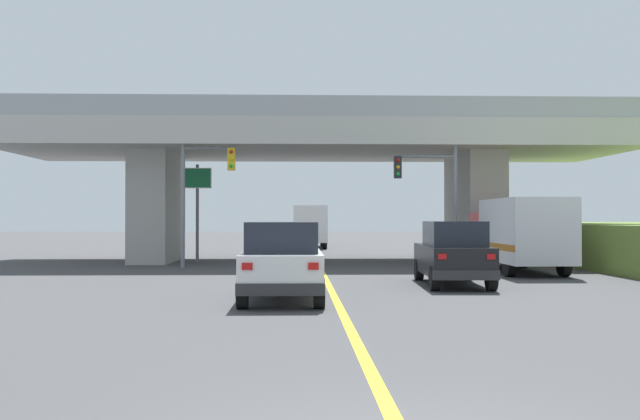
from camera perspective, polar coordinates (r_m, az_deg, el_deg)
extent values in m
plane|color=#424244|center=(36.00, -0.24, -4.02)|extent=(160.00, 160.00, 0.00)
cube|color=#B7B5AD|center=(36.14, -0.24, 5.34)|extent=(29.66, 9.80, 1.20)
cube|color=#A8A69F|center=(36.56, -12.57, 0.20)|extent=(1.79, 5.88, 5.29)
cube|color=#A8A69F|center=(37.00, 11.95, 0.18)|extent=(1.79, 5.88, 5.29)
cube|color=#9EA0A5|center=(31.56, 0.01, 8.14)|extent=(29.66, 0.20, 0.90)
cube|color=#9EA0A5|center=(40.97, -0.43, 6.11)|extent=(29.66, 0.20, 0.90)
cube|color=yellow|center=(19.83, 1.11, -6.76)|extent=(0.20, 26.57, 0.01)
cube|color=silver|center=(18.78, -2.97, -4.63)|extent=(1.99, 4.44, 0.90)
cube|color=#1E232D|center=(18.40, -2.99, -2.13)|extent=(1.75, 2.44, 0.76)
cube|color=#2D2D30|center=(16.64, -3.11, -6.22)|extent=(2.03, 0.20, 0.28)
cube|color=red|center=(16.56, -5.71, -4.40)|extent=(0.24, 0.06, 0.16)
cube|color=red|center=(16.53, -0.52, -4.41)|extent=(0.24, 0.06, 0.16)
cylinder|color=black|center=(20.51, -5.39, -5.55)|extent=(0.26, 0.72, 0.72)
cylinder|color=black|center=(20.48, -0.36, -5.56)|extent=(0.26, 0.72, 0.72)
cylinder|color=black|center=(17.19, -6.08, -6.50)|extent=(0.26, 0.72, 0.72)
cylinder|color=black|center=(17.16, -0.06, -6.52)|extent=(0.26, 0.72, 0.72)
cube|color=black|center=(23.41, 10.29, -3.83)|extent=(2.05, 4.81, 0.90)
cube|color=#1E232D|center=(23.03, 10.44, -1.82)|extent=(1.74, 2.67, 0.76)
cube|color=#2D2D30|center=(21.16, 11.35, -5.01)|extent=(1.89, 0.28, 0.28)
cube|color=red|center=(20.94, 9.52, -3.61)|extent=(0.24, 0.07, 0.16)
cube|color=red|center=(21.20, 13.23, -3.57)|extent=(0.24, 0.07, 0.16)
cylinder|color=black|center=(25.11, 7.73, -4.65)|extent=(0.29, 0.73, 0.72)
cylinder|color=black|center=(25.37, 11.44, -4.60)|extent=(0.29, 0.73, 0.72)
cylinder|color=black|center=(21.53, 8.94, -5.32)|extent=(0.29, 0.73, 0.72)
cylinder|color=black|center=(21.83, 13.24, -5.24)|extent=(0.29, 0.73, 0.72)
cube|color=red|center=(32.12, 13.87, -1.91)|extent=(2.20, 2.00, 1.90)
cube|color=silver|center=(28.74, 15.78, -1.54)|extent=(2.31, 5.03, 2.41)
cube|color=#B26619|center=(28.76, 15.78, -2.74)|extent=(2.33, 4.93, 0.24)
cylinder|color=black|center=(31.89, 12.14, -3.63)|extent=(0.30, 0.90, 0.90)
cylinder|color=black|center=(32.44, 15.58, -3.57)|extent=(0.30, 0.90, 0.90)
cylinder|color=black|center=(27.29, 14.58, -4.13)|extent=(0.30, 0.90, 0.90)
cylinder|color=black|center=(27.92, 18.53, -4.03)|extent=(0.30, 0.90, 0.90)
cylinder|color=slate|center=(32.25, 10.51, 0.46)|extent=(0.18, 0.18, 5.47)
cylinder|color=slate|center=(32.11, 8.31, 4.17)|extent=(2.51, 0.12, 0.12)
cube|color=#232326|center=(31.88, 6.09, 3.34)|extent=(0.32, 0.26, 0.96)
sphere|color=red|center=(31.75, 6.13, 3.90)|extent=(0.16, 0.16, 0.16)
sphere|color=gold|center=(31.73, 6.13, 3.36)|extent=(0.16, 0.16, 0.16)
sphere|color=green|center=(31.71, 6.13, 2.81)|extent=(0.16, 0.16, 0.16)
cylinder|color=slate|center=(31.80, -10.67, 0.70)|extent=(0.18, 0.18, 5.72)
cylinder|color=slate|center=(31.79, -8.81, 4.81)|extent=(2.08, 0.12, 0.12)
cube|color=gold|center=(31.64, -6.94, 3.96)|extent=(0.32, 0.26, 0.96)
sphere|color=red|center=(31.52, -6.96, 4.53)|extent=(0.16, 0.16, 0.16)
sphere|color=gold|center=(31.49, -6.96, 3.99)|extent=(0.16, 0.16, 0.16)
sphere|color=green|center=(31.47, -6.96, 3.44)|extent=(0.16, 0.16, 0.16)
cylinder|color=#56595E|center=(34.44, -9.56, -0.31)|extent=(0.14, 0.14, 4.62)
cube|color=#146638|center=(34.43, -9.57, 2.48)|extent=(1.25, 0.08, 0.87)
cube|color=white|center=(34.42, -9.57, 2.48)|extent=(1.33, 0.04, 0.95)
cube|color=navy|center=(54.63, -0.86, -1.40)|extent=(2.20, 2.00, 1.90)
cube|color=white|center=(51.31, -0.79, -1.09)|extent=(2.31, 4.63, 2.54)
cube|color=#197F4C|center=(51.32, -0.79, -1.80)|extent=(2.33, 4.54, 0.24)
cylinder|color=black|center=(54.64, -1.91, -2.39)|extent=(0.30, 0.90, 0.90)
cylinder|color=black|center=(54.67, 0.19, -2.39)|extent=(0.30, 0.90, 0.90)
cylinder|color=black|center=(50.17, -1.91, -2.55)|extent=(0.30, 0.90, 0.90)
cylinder|color=black|center=(50.21, 0.37, -2.55)|extent=(0.30, 0.90, 0.90)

